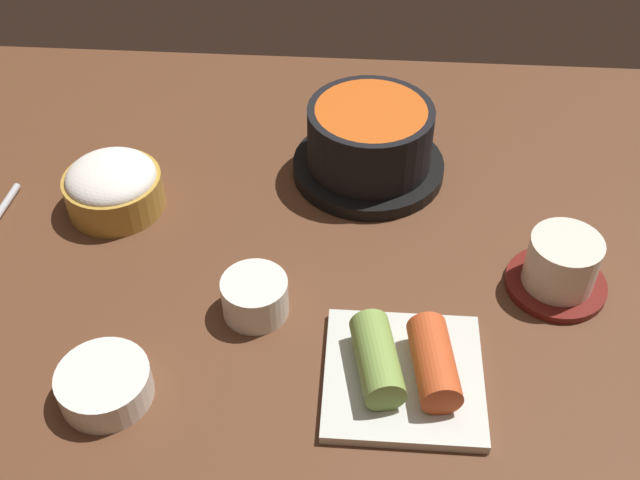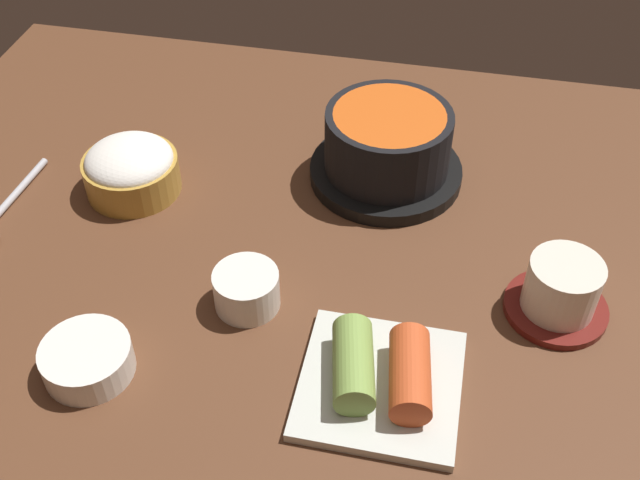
% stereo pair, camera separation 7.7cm
% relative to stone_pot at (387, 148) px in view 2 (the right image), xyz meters
% --- Properties ---
extents(dining_table, '(1.00, 0.76, 0.02)m').
position_rel_stone_pot_xyz_m(dining_table, '(-0.07, -0.13, -0.05)').
color(dining_table, '#56331E').
rests_on(dining_table, ground).
extents(stone_pot, '(0.17, 0.17, 0.09)m').
position_rel_stone_pot_xyz_m(stone_pot, '(0.00, 0.00, 0.00)').
color(stone_pot, black).
rests_on(stone_pot, dining_table).
extents(rice_bowl, '(0.11, 0.11, 0.06)m').
position_rel_stone_pot_xyz_m(rice_bowl, '(-0.27, -0.08, -0.01)').
color(rice_bowl, '#B78C38').
rests_on(rice_bowl, dining_table).
extents(tea_cup_with_saucer, '(0.10, 0.10, 0.06)m').
position_rel_stone_pot_xyz_m(tea_cup_with_saucer, '(0.19, -0.17, -0.01)').
color(tea_cup_with_saucer, maroon).
rests_on(tea_cup_with_saucer, dining_table).
extents(banchan_cup_center, '(0.06, 0.06, 0.04)m').
position_rel_stone_pot_xyz_m(banchan_cup_center, '(-0.10, -0.22, -0.02)').
color(banchan_cup_center, white).
rests_on(banchan_cup_center, dining_table).
extents(kimchi_plate, '(0.14, 0.14, 0.05)m').
position_rel_stone_pot_xyz_m(kimchi_plate, '(0.04, -0.29, -0.03)').
color(kimchi_plate, silver).
rests_on(kimchi_plate, dining_table).
extents(side_bowl_near, '(0.08, 0.08, 0.03)m').
position_rel_stone_pot_xyz_m(side_bowl_near, '(-0.22, -0.33, -0.03)').
color(side_bowl_near, white).
rests_on(side_bowl_near, dining_table).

